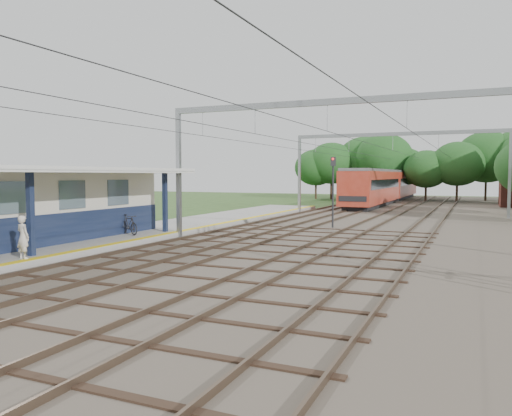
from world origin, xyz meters
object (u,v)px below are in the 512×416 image
Objects in this scene: bicycle at (129,225)px; signal_post at (333,183)px; person at (23,237)px; train at (387,185)px.

signal_post reaches higher than bicycle.
person is 19.05m from signal_post.
train is (5.10, 50.14, 1.05)m from person.
bicycle is at bearing -98.46° from train.
signal_post is (1.85, -32.50, 0.74)m from train.
person is 0.93× the size of bicycle.
person is at bearing -133.67° from signal_post.
bicycle is at bearing -70.58° from person.
train is at bearing 14.88° from bicycle.
signal_post is at bearing -86.74° from train.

